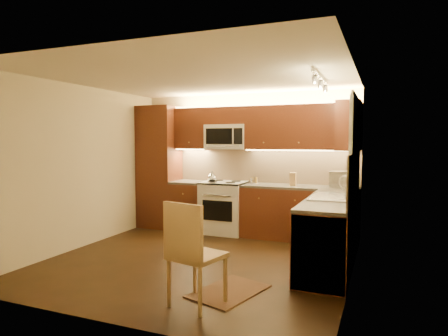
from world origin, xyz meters
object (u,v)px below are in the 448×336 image
at_px(stove, 224,207).
at_px(knife_block, 293,179).
at_px(kettle, 212,176).
at_px(toaster_oven, 345,179).
at_px(sink, 332,192).
at_px(microwave, 227,137).
at_px(dining_chair, 197,253).
at_px(soap_bottle, 353,188).

bearing_deg(stove, knife_block, 1.84).
relative_size(stove, kettle, 4.75).
relative_size(toaster_oven, knife_block, 2.03).
bearing_deg(knife_block, kettle, -179.43).
xyz_separation_m(sink, knife_block, (-0.77, 1.16, 0.03)).
relative_size(microwave, kettle, 3.93).
height_order(kettle, knife_block, knife_block).
relative_size(microwave, dining_chair, 0.72).
distance_m(microwave, toaster_oven, 2.18).
bearing_deg(soap_bottle, stove, 146.57).
height_order(kettle, toaster_oven, toaster_oven).
relative_size(microwave, toaster_oven, 1.71).
xyz_separation_m(knife_block, soap_bottle, (1.01, -0.82, -0.01)).
distance_m(sink, toaster_oven, 1.16).
relative_size(stove, soap_bottle, 4.64).
distance_m(stove, soap_bottle, 2.43).
height_order(sink, soap_bottle, soap_bottle).
xyz_separation_m(toaster_oven, dining_chair, (-1.14, -3.04, -0.50)).
bearing_deg(soap_bottle, toaster_oven, 88.11).
xyz_separation_m(sink, kettle, (-2.20, 1.02, 0.04)).
bearing_deg(sink, dining_chair, -119.78).
height_order(sink, dining_chair, dining_chair).
relative_size(microwave, soap_bottle, 3.83).
xyz_separation_m(toaster_oven, soap_bottle, (0.18, -0.82, -0.03)).
bearing_deg(sink, toaster_oven, 86.95).
bearing_deg(dining_chair, soap_bottle, 73.17).
height_order(toaster_oven, dining_chair, toaster_oven).
bearing_deg(toaster_oven, microwave, 178.51).
xyz_separation_m(kettle, soap_bottle, (2.44, -0.68, -0.02)).
distance_m(knife_block, soap_bottle, 1.30).
bearing_deg(knife_block, toaster_oven, -5.50).
distance_m(microwave, knife_block, 1.42).
distance_m(kettle, knife_block, 1.43).
relative_size(kettle, knife_block, 0.89).
distance_m(stove, microwave, 1.27).
height_order(soap_bottle, dining_chair, soap_bottle).
height_order(microwave, kettle, microwave).
bearing_deg(microwave, toaster_oven, -2.75).
relative_size(sink, knife_block, 3.93).
bearing_deg(knife_block, sink, -61.68).
bearing_deg(kettle, knife_block, -9.80).
bearing_deg(dining_chair, toaster_oven, 83.28).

